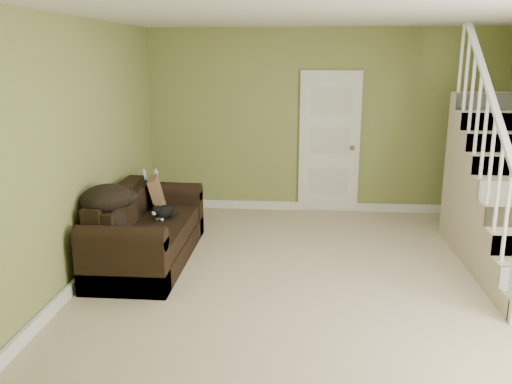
% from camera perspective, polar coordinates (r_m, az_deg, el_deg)
% --- Properties ---
extents(floor, '(5.00, 5.50, 0.01)m').
position_cam_1_polar(floor, '(5.51, 7.66, -9.85)').
color(floor, tan).
rests_on(floor, ground).
extents(ceiling, '(5.00, 5.50, 0.01)m').
position_cam_1_polar(ceiling, '(5.04, 8.69, 18.23)').
color(ceiling, white).
rests_on(ceiling, wall_back).
extents(wall_back, '(5.00, 0.04, 2.60)m').
position_cam_1_polar(wall_back, '(7.83, 7.05, 7.33)').
color(wall_back, olive).
rests_on(wall_back, floor).
extents(wall_front, '(5.00, 0.04, 2.60)m').
position_cam_1_polar(wall_front, '(2.48, 11.59, -8.47)').
color(wall_front, olive).
rests_on(wall_front, floor).
extents(wall_left, '(0.04, 5.50, 2.60)m').
position_cam_1_polar(wall_left, '(5.56, -18.60, 3.81)').
color(wall_left, olive).
rests_on(wall_left, floor).
extents(baseboard_back, '(5.00, 0.04, 0.12)m').
position_cam_1_polar(baseboard_back, '(8.05, 6.79, -1.50)').
color(baseboard_back, white).
rests_on(baseboard_back, floor).
extents(baseboard_left, '(0.04, 5.50, 0.12)m').
position_cam_1_polar(baseboard_left, '(5.89, -17.36, -8.13)').
color(baseboard_left, white).
rests_on(baseboard_left, floor).
extents(door, '(0.86, 0.12, 2.02)m').
position_cam_1_polar(door, '(7.83, 7.74, 5.13)').
color(door, white).
rests_on(door, floor).
extents(staircase, '(1.00, 2.51, 2.82)m').
position_cam_1_polar(staircase, '(6.61, 25.00, -1.07)').
color(staircase, tan).
rests_on(staircase, floor).
extents(sofa, '(0.87, 2.01, 0.80)m').
position_cam_1_polar(sofa, '(6.15, -11.64, -4.36)').
color(sofa, black).
rests_on(sofa, floor).
extents(side_table, '(0.51, 0.51, 0.81)m').
position_cam_1_polar(side_table, '(7.22, -10.82, -1.56)').
color(side_table, black).
rests_on(side_table, floor).
extents(cat, '(0.25, 0.44, 0.21)m').
position_cam_1_polar(cat, '(6.20, -9.69, -2.11)').
color(cat, black).
rests_on(cat, sofa).
extents(banana, '(0.12, 0.22, 0.06)m').
position_cam_1_polar(banana, '(5.69, -10.27, -4.16)').
color(banana, yellow).
rests_on(banana, sofa).
extents(throw_pillow, '(0.28, 0.44, 0.42)m').
position_cam_1_polar(throw_pillow, '(6.61, -10.37, -0.25)').
color(throw_pillow, '#523320').
rests_on(throw_pillow, sofa).
extents(throw_blanket, '(0.54, 0.68, 0.27)m').
position_cam_1_polar(throw_blanket, '(5.70, -15.52, -0.62)').
color(throw_blanket, black).
rests_on(throw_blanket, sofa).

